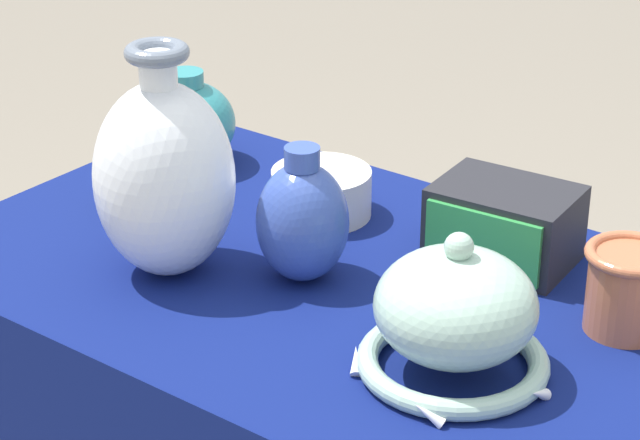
{
  "coord_description": "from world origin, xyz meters",
  "views": [
    {
      "loc": [
        0.74,
        -1.0,
        1.37
      ],
      "look_at": [
        0.03,
        -0.06,
        0.8
      ],
      "focal_mm": 70.0,
      "sensor_mm": 36.0,
      "label": 1
    }
  ],
  "objects_px": {
    "vase_tall_bulbous": "(164,177)",
    "jar_round_cobalt": "(303,221)",
    "mosaic_tile_box": "(504,225)",
    "jar_round_teal": "(187,122)",
    "cup_wide_ochre": "(157,176)",
    "pot_squat_ivory": "(321,193)",
    "vase_dome_bell": "(455,318)",
    "cup_wide_terracotta": "(628,287)"
  },
  "relations": [
    {
      "from": "vase_dome_bell",
      "to": "jar_round_cobalt",
      "type": "relative_size",
      "value": 1.29
    },
    {
      "from": "cup_wide_terracotta",
      "to": "pot_squat_ivory",
      "type": "bearing_deg",
      "value": 175.57
    },
    {
      "from": "mosaic_tile_box",
      "to": "jar_round_cobalt",
      "type": "height_order",
      "value": "jar_round_cobalt"
    },
    {
      "from": "pot_squat_ivory",
      "to": "cup_wide_terracotta",
      "type": "bearing_deg",
      "value": -4.43
    },
    {
      "from": "vase_tall_bulbous",
      "to": "jar_round_cobalt",
      "type": "xyz_separation_m",
      "value": [
        0.13,
        0.08,
        -0.05
      ]
    },
    {
      "from": "vase_dome_bell",
      "to": "mosaic_tile_box",
      "type": "bearing_deg",
      "value": 108.59
    },
    {
      "from": "mosaic_tile_box",
      "to": "cup_wide_ochre",
      "type": "bearing_deg",
      "value": -167.33
    },
    {
      "from": "vase_dome_bell",
      "to": "cup_wide_terracotta",
      "type": "relative_size",
      "value": 2.12
    },
    {
      "from": "vase_dome_bell",
      "to": "jar_round_teal",
      "type": "height_order",
      "value": "vase_dome_bell"
    },
    {
      "from": "pot_squat_ivory",
      "to": "vase_dome_bell",
      "type": "bearing_deg",
      "value": -33.16
    },
    {
      "from": "pot_squat_ivory",
      "to": "jar_round_teal",
      "type": "relative_size",
      "value": 0.95
    },
    {
      "from": "cup_wide_ochre",
      "to": "jar_round_cobalt",
      "type": "height_order",
      "value": "jar_round_cobalt"
    },
    {
      "from": "vase_dome_bell",
      "to": "jar_round_cobalt",
      "type": "bearing_deg",
      "value": 164.73
    },
    {
      "from": "vase_tall_bulbous",
      "to": "pot_squat_ivory",
      "type": "bearing_deg",
      "value": 77.56
    },
    {
      "from": "vase_tall_bulbous",
      "to": "jar_round_cobalt",
      "type": "bearing_deg",
      "value": 30.61
    },
    {
      "from": "vase_tall_bulbous",
      "to": "cup_wide_terracotta",
      "type": "bearing_deg",
      "value": 22.05
    },
    {
      "from": "cup_wide_ochre",
      "to": "pot_squat_ivory",
      "type": "relative_size",
      "value": 0.78
    },
    {
      "from": "vase_tall_bulbous",
      "to": "mosaic_tile_box",
      "type": "xyz_separation_m",
      "value": [
        0.29,
        0.25,
        -0.07
      ]
    },
    {
      "from": "mosaic_tile_box",
      "to": "jar_round_cobalt",
      "type": "relative_size",
      "value": 1.05
    },
    {
      "from": "jar_round_teal",
      "to": "vase_tall_bulbous",
      "type": "bearing_deg",
      "value": -51.55
    },
    {
      "from": "vase_dome_bell",
      "to": "jar_round_teal",
      "type": "bearing_deg",
      "value": 157.7
    },
    {
      "from": "pot_squat_ivory",
      "to": "jar_round_teal",
      "type": "bearing_deg",
      "value": 174.85
    },
    {
      "from": "vase_tall_bulbous",
      "to": "vase_dome_bell",
      "type": "xyz_separation_m",
      "value": [
        0.37,
        0.01,
        -0.06
      ]
    },
    {
      "from": "mosaic_tile_box",
      "to": "jar_round_cobalt",
      "type": "bearing_deg",
      "value": -136.97
    },
    {
      "from": "vase_dome_bell",
      "to": "mosaic_tile_box",
      "type": "distance_m",
      "value": 0.25
    },
    {
      "from": "vase_dome_bell",
      "to": "jar_round_cobalt",
      "type": "xyz_separation_m",
      "value": [
        -0.24,
        0.06,
        0.01
      ]
    },
    {
      "from": "mosaic_tile_box",
      "to": "pot_squat_ivory",
      "type": "relative_size",
      "value": 1.34
    },
    {
      "from": "jar_round_cobalt",
      "to": "cup_wide_terracotta",
      "type": "bearing_deg",
      "value": 18.36
    },
    {
      "from": "vase_tall_bulbous",
      "to": "pot_squat_ivory",
      "type": "relative_size",
      "value": 2.15
    },
    {
      "from": "vase_dome_bell",
      "to": "cup_wide_ochre",
      "type": "bearing_deg",
      "value": 168.07
    },
    {
      "from": "vase_tall_bulbous",
      "to": "vase_dome_bell",
      "type": "height_order",
      "value": "vase_tall_bulbous"
    },
    {
      "from": "pot_squat_ivory",
      "to": "jar_round_teal",
      "type": "distance_m",
      "value": 0.25
    },
    {
      "from": "jar_round_teal",
      "to": "vase_dome_bell",
      "type": "bearing_deg",
      "value": -22.3
    },
    {
      "from": "vase_dome_bell",
      "to": "cup_wide_terracotta",
      "type": "bearing_deg",
      "value": 60.55
    },
    {
      "from": "vase_tall_bulbous",
      "to": "cup_wide_terracotta",
      "type": "relative_size",
      "value": 2.8
    },
    {
      "from": "vase_dome_bell",
      "to": "pot_squat_ivory",
      "type": "relative_size",
      "value": 1.63
    },
    {
      "from": "vase_dome_bell",
      "to": "pot_squat_ivory",
      "type": "height_order",
      "value": "vase_dome_bell"
    },
    {
      "from": "vase_tall_bulbous",
      "to": "pot_squat_ivory",
      "type": "xyz_separation_m",
      "value": [
        0.05,
        0.22,
        -0.09
      ]
    },
    {
      "from": "cup_wide_terracotta",
      "to": "cup_wide_ochre",
      "type": "bearing_deg",
      "value": -173.29
    },
    {
      "from": "jar_round_cobalt",
      "to": "pot_squat_ivory",
      "type": "distance_m",
      "value": 0.17
    },
    {
      "from": "mosaic_tile_box",
      "to": "jar_round_teal",
      "type": "distance_m",
      "value": 0.48
    },
    {
      "from": "vase_tall_bulbous",
      "to": "vase_dome_bell",
      "type": "relative_size",
      "value": 1.32
    }
  ]
}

